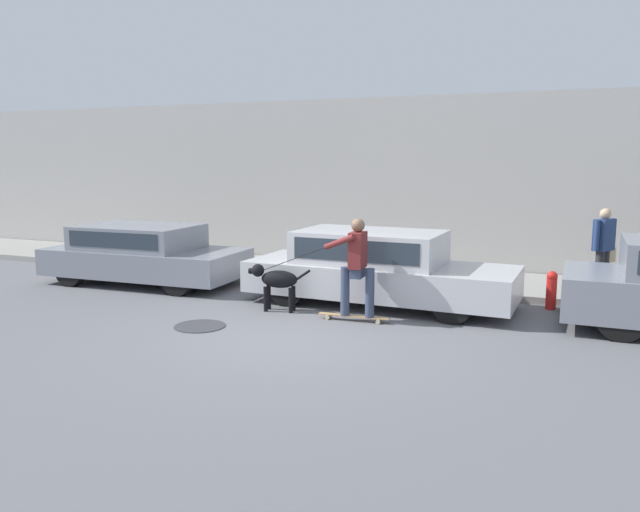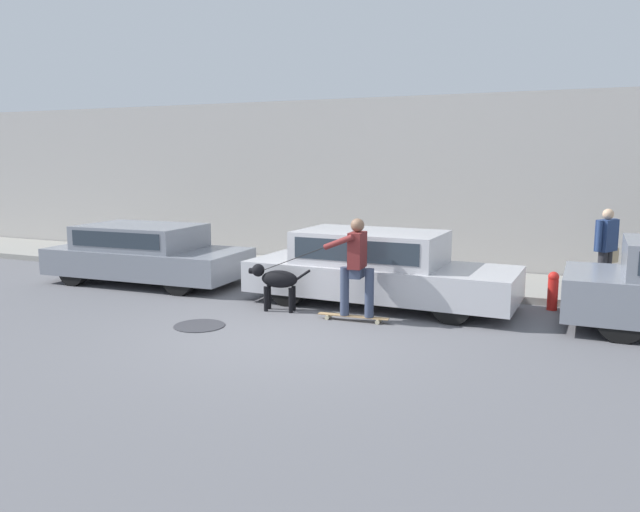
{
  "view_description": "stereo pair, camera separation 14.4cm",
  "coord_description": "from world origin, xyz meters",
  "px_view_note": "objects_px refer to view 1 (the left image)",
  "views": [
    {
      "loc": [
        3.68,
        -7.85,
        2.51
      ],
      "look_at": [
        -0.15,
        1.35,
        0.95
      ],
      "focal_mm": 35.0,
      "sensor_mm": 36.0,
      "label": 1
    },
    {
      "loc": [
        3.81,
        -7.8,
        2.51
      ],
      "look_at": [
        -0.15,
        1.35,
        0.95
      ],
      "focal_mm": 35.0,
      "sensor_mm": 36.0,
      "label": 2
    }
  ],
  "objects_px": {
    "dog": "(276,280)",
    "pedestrian_with_bag": "(604,247)",
    "fire_hydrant": "(551,289)",
    "parked_car_0": "(144,254)",
    "skateboarder": "(357,263)",
    "parked_car_1": "(377,269)"
  },
  "relations": [
    {
      "from": "parked_car_0",
      "to": "parked_car_1",
      "type": "xyz_separation_m",
      "value": [
        4.93,
        0.0,
        0.03
      ]
    },
    {
      "from": "parked_car_1",
      "to": "dog",
      "type": "relative_size",
      "value": 4.38
    },
    {
      "from": "skateboarder",
      "to": "fire_hydrant",
      "type": "height_order",
      "value": "skateboarder"
    },
    {
      "from": "parked_car_1",
      "to": "pedestrian_with_bag",
      "type": "height_order",
      "value": "pedestrian_with_bag"
    },
    {
      "from": "parked_car_0",
      "to": "skateboarder",
      "type": "relative_size",
      "value": 1.77
    },
    {
      "from": "parked_car_0",
      "to": "pedestrian_with_bag",
      "type": "bearing_deg",
      "value": 10.65
    },
    {
      "from": "dog",
      "to": "skateboarder",
      "type": "bearing_deg",
      "value": 166.88
    },
    {
      "from": "skateboarder",
      "to": "fire_hydrant",
      "type": "relative_size",
      "value": 3.52
    },
    {
      "from": "parked_car_0",
      "to": "fire_hydrant",
      "type": "height_order",
      "value": "parked_car_0"
    },
    {
      "from": "skateboarder",
      "to": "dog",
      "type": "bearing_deg",
      "value": -8.15
    },
    {
      "from": "pedestrian_with_bag",
      "to": "fire_hydrant",
      "type": "distance_m",
      "value": 1.5
    },
    {
      "from": "dog",
      "to": "pedestrian_with_bag",
      "type": "bearing_deg",
      "value": -157.51
    },
    {
      "from": "parked_car_0",
      "to": "skateboarder",
      "type": "bearing_deg",
      "value": -15.49
    },
    {
      "from": "pedestrian_with_bag",
      "to": "fire_hydrant",
      "type": "height_order",
      "value": "pedestrian_with_bag"
    },
    {
      "from": "parked_car_0",
      "to": "dog",
      "type": "bearing_deg",
      "value": -18.9
    },
    {
      "from": "parked_car_1",
      "to": "dog",
      "type": "bearing_deg",
      "value": -140.9
    },
    {
      "from": "skateboarder",
      "to": "fire_hydrant",
      "type": "bearing_deg",
      "value": -147.56
    },
    {
      "from": "parked_car_0",
      "to": "fire_hydrant",
      "type": "relative_size",
      "value": 6.23
    },
    {
      "from": "parked_car_0",
      "to": "dog",
      "type": "xyz_separation_m",
      "value": [
        3.53,
        -1.07,
        -0.07
      ]
    },
    {
      "from": "skateboarder",
      "to": "pedestrian_with_bag",
      "type": "relative_size",
      "value": 1.52
    },
    {
      "from": "parked_car_1",
      "to": "fire_hydrant",
      "type": "distance_m",
      "value": 2.94
    },
    {
      "from": "dog",
      "to": "pedestrian_with_bag",
      "type": "xyz_separation_m",
      "value": [
        5.01,
        2.99,
        0.44
      ]
    }
  ]
}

